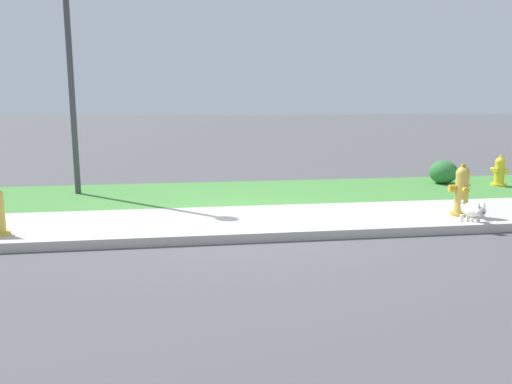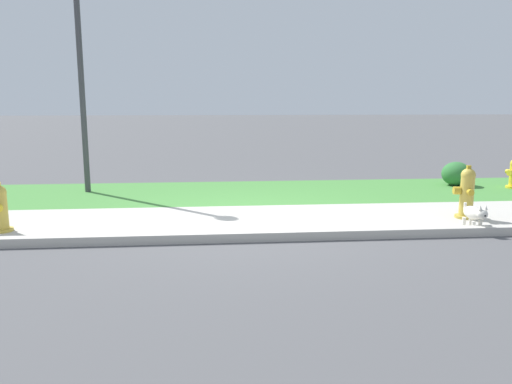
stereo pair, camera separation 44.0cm
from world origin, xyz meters
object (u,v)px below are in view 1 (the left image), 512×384
object	(u,v)px
small_white_dog	(472,211)
shrub_bush_mid_verge	(443,172)
street_lamp	(68,33)
fire_hydrant_across_street	(499,171)
fire_hydrant_far_end	(461,191)

from	to	relation	value
small_white_dog	shrub_bush_mid_verge	bearing A→B (deg)	154.40
shrub_bush_mid_verge	street_lamp	bearing A→B (deg)	-179.46
fire_hydrant_across_street	street_lamp	distance (m)	9.08
small_white_dog	fire_hydrant_across_street	bearing A→B (deg)	139.02
fire_hydrant_across_street	street_lamp	bearing A→B (deg)	62.24
street_lamp	fire_hydrant_far_end	bearing A→B (deg)	-24.48
fire_hydrant_far_end	fire_hydrant_across_street	bearing A→B (deg)	-33.33
fire_hydrant_across_street	small_white_dog	distance (m)	4.21
fire_hydrant_far_end	shrub_bush_mid_verge	size ratio (longest dim) A/B	1.37
fire_hydrant_far_end	shrub_bush_mid_verge	xyz separation A→B (m)	(1.33, 2.95, -0.14)
fire_hydrant_far_end	street_lamp	world-z (taller)	street_lamp
fire_hydrant_across_street	fire_hydrant_far_end	bearing A→B (deg)	111.42
fire_hydrant_far_end	small_white_dog	xyz separation A→B (m)	(-0.29, -0.78, -0.15)
street_lamp	shrub_bush_mid_verge	distance (m)	8.12
small_white_dog	shrub_bush_mid_verge	distance (m)	4.06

